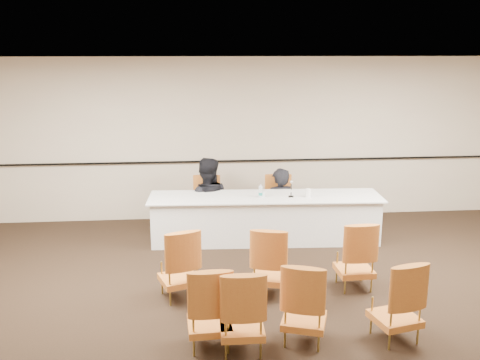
% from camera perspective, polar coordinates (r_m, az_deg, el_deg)
% --- Properties ---
extents(floor, '(10.00, 10.00, 0.00)m').
position_cam_1_polar(floor, '(6.63, 4.29, -14.43)').
color(floor, black).
rests_on(floor, ground).
extents(ceiling, '(10.00, 10.00, 0.00)m').
position_cam_1_polar(ceiling, '(5.84, 4.83, 12.45)').
color(ceiling, silver).
rests_on(ceiling, ground).
extents(wall_back, '(10.00, 0.04, 3.00)m').
position_cam_1_polar(wall_back, '(9.94, 0.70, 4.38)').
color(wall_back, '#C3AE99').
rests_on(wall_back, ground).
extents(wall_rail, '(9.80, 0.04, 0.03)m').
position_cam_1_polar(wall_rail, '(9.98, 0.72, 2.08)').
color(wall_rail, black).
rests_on(wall_rail, wall_back).
extents(panel_table, '(3.87, 1.06, 0.77)m').
position_cam_1_polar(panel_table, '(8.94, 2.70, -4.10)').
color(panel_table, silver).
rests_on(panel_table, ground).
extents(panelist_main, '(0.69, 0.55, 1.65)m').
position_cam_1_polar(panelist_main, '(9.53, 4.17, -3.57)').
color(panelist_main, black).
rests_on(panelist_main, ground).
extents(panelist_main_chair, '(0.52, 0.52, 0.95)m').
position_cam_1_polar(panelist_main_chair, '(9.48, 4.19, -2.49)').
color(panelist_main_chair, '#A4411D').
rests_on(panelist_main_chair, ground).
extents(panelist_second, '(0.92, 0.75, 1.76)m').
position_cam_1_polar(panelist_second, '(9.43, -3.56, -2.85)').
color(panelist_second, black).
rests_on(panelist_second, ground).
extents(panelist_second_chair, '(0.52, 0.52, 0.95)m').
position_cam_1_polar(panelist_second_chair, '(9.42, -3.56, -2.59)').
color(panelist_second_chair, '#A4411D').
rests_on(panelist_second_chair, ground).
extents(papers, '(0.35, 0.30, 0.00)m').
position_cam_1_polar(papers, '(8.87, 5.79, -1.69)').
color(papers, silver).
rests_on(papers, panel_table).
extents(microphone, '(0.13, 0.20, 0.25)m').
position_cam_1_polar(microphone, '(8.77, 5.48, -1.03)').
color(microphone, black).
rests_on(microphone, panel_table).
extents(water_bottle, '(0.08, 0.08, 0.22)m').
position_cam_1_polar(water_bottle, '(8.72, 2.21, -1.18)').
color(water_bottle, '#178076').
rests_on(water_bottle, panel_table).
extents(drinking_glass, '(0.08, 0.08, 0.10)m').
position_cam_1_polar(drinking_glass, '(8.76, 2.46, -1.51)').
color(drinking_glass, white).
rests_on(drinking_glass, panel_table).
extents(coffee_cup, '(0.11, 0.11, 0.14)m').
position_cam_1_polar(coffee_cup, '(8.81, 7.28, -1.40)').
color(coffee_cup, white).
rests_on(coffee_cup, panel_table).
extents(aud_chair_front_left, '(0.64, 0.64, 0.95)m').
position_cam_1_polar(aud_chair_front_left, '(6.95, -6.55, -8.77)').
color(aud_chair_front_left, '#A4411D').
rests_on(aud_chair_front_left, ground).
extents(aud_chair_front_mid, '(0.61, 0.61, 0.95)m').
position_cam_1_polar(aud_chair_front_mid, '(6.98, 3.25, -8.60)').
color(aud_chair_front_mid, '#A4411D').
rests_on(aud_chair_front_mid, ground).
extents(aud_chair_front_right, '(0.52, 0.52, 0.95)m').
position_cam_1_polar(aud_chair_front_right, '(7.34, 12.16, -7.76)').
color(aud_chair_front_right, '#A4411D').
rests_on(aud_chair_front_right, ground).
extents(aud_chair_back_left, '(0.53, 0.53, 0.95)m').
position_cam_1_polar(aud_chair_back_left, '(5.85, -3.32, -13.25)').
color(aud_chair_back_left, '#A4411D').
rests_on(aud_chair_back_left, ground).
extents(aud_chair_back_mid, '(0.63, 0.63, 0.95)m').
position_cam_1_polar(aud_chair_back_mid, '(5.97, 6.91, -12.75)').
color(aud_chair_back_mid, '#A4411D').
rests_on(aud_chair_back_mid, ground).
extents(aud_chair_back_right, '(0.60, 0.60, 0.95)m').
position_cam_1_polar(aud_chair_back_right, '(6.21, 16.32, -12.13)').
color(aud_chair_back_right, '#A4411D').
rests_on(aud_chair_back_right, ground).
extents(aud_chair_extra, '(0.51, 0.51, 0.95)m').
position_cam_1_polar(aud_chair_extra, '(5.77, 0.20, -13.66)').
color(aud_chair_extra, '#A4411D').
rests_on(aud_chair_extra, ground).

